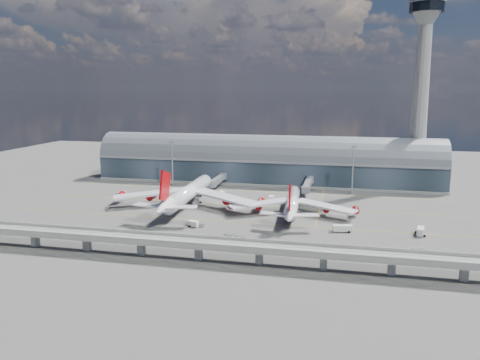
% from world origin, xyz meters
% --- Properties ---
extents(ground, '(500.00, 500.00, 0.00)m').
position_xyz_m(ground, '(0.00, 0.00, 0.00)').
color(ground, '#474744').
rests_on(ground, ground).
extents(taxi_lines, '(200.00, 80.12, 0.01)m').
position_xyz_m(taxi_lines, '(0.00, 22.11, 0.01)').
color(taxi_lines, gold).
rests_on(taxi_lines, ground).
extents(terminal, '(200.00, 30.00, 28.00)m').
position_xyz_m(terminal, '(0.00, 77.99, 11.34)').
color(terminal, '#202C36').
rests_on(terminal, ground).
extents(control_tower, '(19.00, 19.00, 103.00)m').
position_xyz_m(control_tower, '(85.00, 83.00, 51.64)').
color(control_tower, gray).
rests_on(control_tower, ground).
extents(guideway, '(220.00, 8.50, 7.20)m').
position_xyz_m(guideway, '(-0.00, -55.00, 5.29)').
color(guideway, gray).
rests_on(guideway, ground).
extents(floodlight_mast_left, '(3.00, 0.70, 25.70)m').
position_xyz_m(floodlight_mast_left, '(-50.00, 55.00, 13.63)').
color(floodlight_mast_left, gray).
rests_on(floodlight_mast_left, ground).
extents(floodlight_mast_right, '(3.00, 0.70, 25.70)m').
position_xyz_m(floodlight_mast_right, '(50.00, 55.00, 13.63)').
color(floodlight_mast_right, gray).
rests_on(floodlight_mast_right, ground).
extents(airliner_left, '(72.73, 76.36, 23.32)m').
position_xyz_m(airliner_left, '(-25.69, 8.91, 6.66)').
color(airliner_left, white).
rests_on(airliner_left, ground).
extents(airliner_right, '(57.96, 60.59, 19.22)m').
position_xyz_m(airliner_right, '(23.70, 6.47, 4.98)').
color(airliner_right, white).
rests_on(airliner_right, ground).
extents(jet_bridge_left, '(4.40, 28.00, 7.25)m').
position_xyz_m(jet_bridge_left, '(-22.23, 53.12, 5.18)').
color(jet_bridge_left, gray).
rests_on(jet_bridge_left, ground).
extents(jet_bridge_right, '(4.40, 32.00, 7.25)m').
position_xyz_m(jet_bridge_right, '(27.10, 51.18, 5.18)').
color(jet_bridge_right, gray).
rests_on(jet_bridge_right, ground).
extents(service_truck_0, '(3.96, 7.00, 2.76)m').
position_xyz_m(service_truck_0, '(-23.25, 16.20, 1.43)').
color(service_truck_0, silver).
rests_on(service_truck_0, ground).
extents(service_truck_1, '(4.65, 3.19, 2.47)m').
position_xyz_m(service_truck_1, '(-13.07, -20.20, 1.24)').
color(service_truck_1, silver).
rests_on(service_truck_1, ground).
extents(service_truck_2, '(7.69, 3.32, 2.70)m').
position_xyz_m(service_truck_2, '(45.55, -14.07, 1.41)').
color(service_truck_2, silver).
rests_on(service_truck_2, ground).
extents(service_truck_3, '(3.61, 6.57, 3.00)m').
position_xyz_m(service_truck_3, '(74.42, -12.14, 1.53)').
color(service_truck_3, silver).
rests_on(service_truck_3, ground).
extents(service_truck_4, '(2.71, 5.23, 2.99)m').
position_xyz_m(service_truck_4, '(11.18, 28.34, 1.51)').
color(service_truck_4, silver).
rests_on(service_truck_4, ground).
extents(service_truck_5, '(4.56, 5.57, 2.56)m').
position_xyz_m(service_truck_5, '(-15.51, 35.23, 1.31)').
color(service_truck_5, silver).
rests_on(service_truck_5, ground).
extents(cargo_train_0, '(9.06, 3.49, 1.50)m').
position_xyz_m(cargo_train_0, '(-13.10, -18.75, 0.78)').
color(cargo_train_0, gray).
rests_on(cargo_train_0, ground).
extents(cargo_train_1, '(8.98, 2.98, 1.48)m').
position_xyz_m(cargo_train_1, '(6.18, -31.19, 0.77)').
color(cargo_train_1, gray).
rests_on(cargo_train_1, ground).
extents(cargo_train_2, '(5.11, 2.48, 1.66)m').
position_xyz_m(cargo_train_2, '(70.67, -32.70, 0.87)').
color(cargo_train_2, gray).
rests_on(cargo_train_2, ground).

